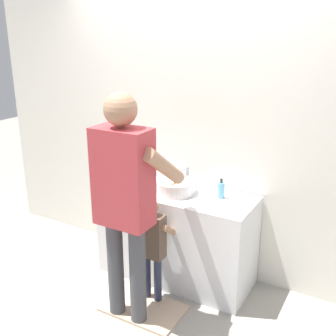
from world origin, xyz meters
name	(u,v)px	position (x,y,z in m)	size (l,w,h in m)	color
ground_plane	(159,292)	(0.00, 0.00, 0.00)	(14.00, 14.00, 0.00)	#9E998E
back_wall	(194,124)	(0.00, 0.62, 1.35)	(4.40, 0.08, 2.70)	silver
vanity_cabinet	(176,235)	(0.00, 0.30, 0.41)	(1.35, 0.54, 0.82)	white
sink_basin	(176,187)	(0.00, 0.28, 0.88)	(0.33, 0.33, 0.11)	silver
faucet	(187,177)	(0.00, 0.48, 0.90)	(0.18, 0.14, 0.18)	#B7BABF
toothbrush_cup	(150,177)	(-0.32, 0.38, 0.88)	(0.07, 0.07, 0.21)	silver
soap_bottle	(221,190)	(0.37, 0.37, 0.89)	(0.06, 0.06, 0.16)	#66B2D1
bath_mat	(144,308)	(0.00, -0.25, 0.01)	(0.64, 0.40, 0.02)	#CCAD8E
child_toddler	(152,242)	(0.00, -0.10, 0.54)	(0.28, 0.28, 0.90)	#2D334C
adult_parent	(125,191)	(-0.06, -0.37, 1.05)	(0.54, 0.57, 1.75)	#47474C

